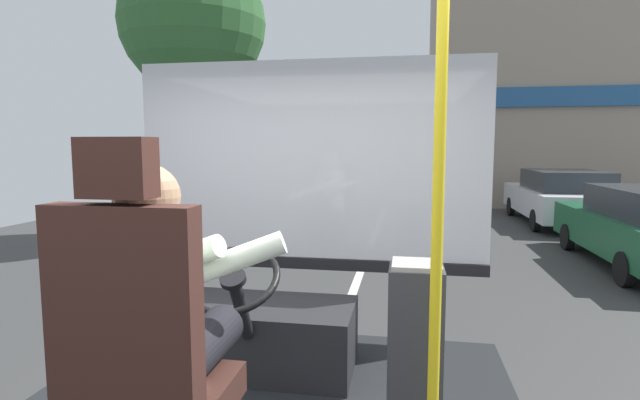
# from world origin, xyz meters

# --- Properties ---
(ground) EXTENTS (18.00, 44.00, 0.06)m
(ground) POSITION_xyz_m (0.00, 8.80, -0.02)
(ground) COLOR #373737
(driver_seat) EXTENTS (0.48, 0.48, 1.37)m
(driver_seat) POSITION_xyz_m (-0.16, -0.36, 1.21)
(driver_seat) COLOR black
(driver_seat) RESTS_ON bus_floor
(bus_driver) EXTENTS (0.80, 0.58, 0.78)m
(bus_driver) POSITION_xyz_m (-0.16, -0.24, 1.40)
(bus_driver) COLOR black
(bus_driver) RESTS_ON driver_seat
(steering_console) EXTENTS (1.10, 0.99, 0.83)m
(steering_console) POSITION_xyz_m (-0.16, 0.96, 0.83)
(steering_console) COLOR black
(steering_console) RESTS_ON bus_floor
(handrail_pole) EXTENTS (0.04, 0.04, 2.04)m
(handrail_pole) POSITION_xyz_m (0.80, 0.07, 1.63)
(handrail_pole) COLOR yellow
(handrail_pole) RESTS_ON bus_floor
(fare_box) EXTENTS (0.24, 0.23, 0.85)m
(fare_box) POSITION_xyz_m (0.74, 0.34, 1.03)
(fare_box) COLOR #333338
(fare_box) RESTS_ON bus_floor
(windshield_panel) EXTENTS (2.50, 0.08, 1.48)m
(windshield_panel) POSITION_xyz_m (0.00, 1.62, 1.66)
(windshield_panel) COLOR silver
(street_tree) EXTENTS (3.06, 3.06, 6.09)m
(street_tree) POSITION_xyz_m (-3.82, 8.24, 4.53)
(street_tree) COLOR #4C3828
(street_tree) RESTS_ON ground
(shop_building) EXTENTS (10.83, 5.08, 8.93)m
(shop_building) POSITION_xyz_m (6.93, 16.82, 4.46)
(shop_building) COLOR gray
(shop_building) RESTS_ON ground
(parked_car_white) EXTENTS (1.98, 4.35, 1.37)m
(parked_car_white) POSITION_xyz_m (4.55, 11.35, 0.70)
(parked_car_white) COLOR silver
(parked_car_white) RESTS_ON ground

